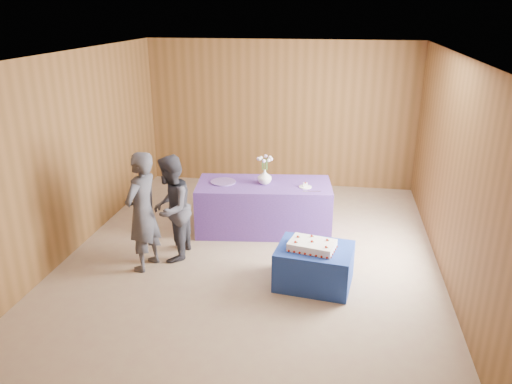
% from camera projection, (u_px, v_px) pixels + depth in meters
% --- Properties ---
extents(ground, '(6.00, 6.00, 0.00)m').
position_uv_depth(ground, '(253.00, 253.00, 6.99)').
color(ground, gray).
rests_on(ground, ground).
extents(room_shell, '(5.04, 6.04, 2.72)m').
position_uv_depth(room_shell, '(253.00, 126.00, 6.36)').
color(room_shell, brown).
rests_on(room_shell, ground).
extents(cake_table, '(0.98, 0.81, 0.50)m').
position_uv_depth(cake_table, '(314.00, 266.00, 6.12)').
color(cake_table, '#1B2D99').
rests_on(cake_table, ground).
extents(serving_table, '(2.09, 1.14, 0.75)m').
position_uv_depth(serving_table, '(264.00, 207.00, 7.59)').
color(serving_table, '#5B3696').
rests_on(serving_table, ground).
extents(sheet_cake, '(0.63, 0.49, 0.13)m').
position_uv_depth(sheet_cake, '(312.00, 245.00, 5.99)').
color(sheet_cake, white).
rests_on(sheet_cake, cake_table).
extents(vase, '(0.25, 0.25, 0.22)m').
position_uv_depth(vase, '(265.00, 177.00, 7.43)').
color(vase, silver).
rests_on(vase, serving_table).
extents(flower_spray, '(0.24, 0.24, 0.18)m').
position_uv_depth(flower_spray, '(265.00, 160.00, 7.33)').
color(flower_spray, '#316628').
rests_on(flower_spray, vase).
extents(platter, '(0.46, 0.46, 0.02)m').
position_uv_depth(platter, '(223.00, 182.00, 7.51)').
color(platter, '#674B97').
rests_on(platter, serving_table).
extents(plate, '(0.23, 0.23, 0.01)m').
position_uv_depth(plate, '(305.00, 187.00, 7.31)').
color(plate, white).
rests_on(plate, serving_table).
extents(cake_slice, '(0.07, 0.06, 0.08)m').
position_uv_depth(cake_slice, '(305.00, 185.00, 7.30)').
color(cake_slice, white).
rests_on(cake_slice, plate).
extents(knife, '(0.26, 0.06, 0.00)m').
position_uv_depth(knife, '(312.00, 191.00, 7.15)').
color(knife, silver).
rests_on(knife, serving_table).
extents(guest_left, '(0.51, 0.65, 1.58)m').
position_uv_depth(guest_left, '(142.00, 212.00, 6.34)').
color(guest_left, '#373741').
rests_on(guest_left, ground).
extents(guest_right, '(0.57, 0.72, 1.45)m').
position_uv_depth(guest_right, '(171.00, 208.00, 6.62)').
color(guest_right, '#33333D').
rests_on(guest_right, ground).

